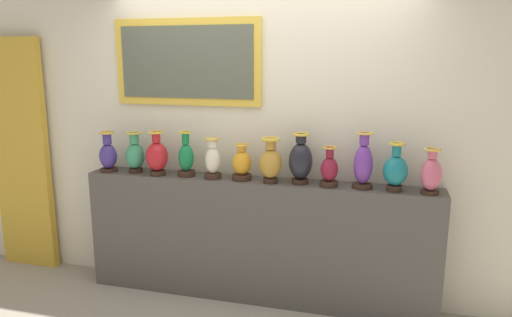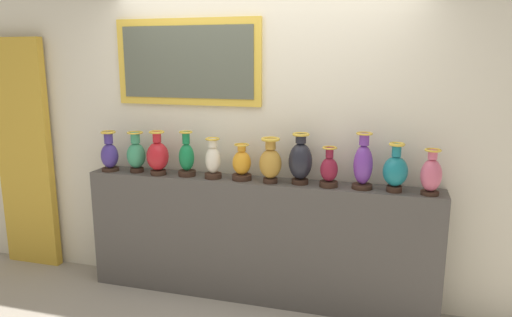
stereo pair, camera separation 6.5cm
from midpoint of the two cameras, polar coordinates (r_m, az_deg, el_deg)
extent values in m
plane|color=gray|center=(4.17, 0.47, -16.40)|extent=(11.67, 11.67, 0.00)
cube|color=#4C4742|center=(3.95, 0.48, -9.85)|extent=(2.90, 0.28, 1.03)
cube|color=beige|center=(3.90, 1.31, 4.43)|extent=(5.67, 0.10, 2.94)
cube|color=gold|center=(4.01, -7.82, 11.47)|extent=(1.27, 0.03, 0.71)
cube|color=#4E5344|center=(3.99, -7.94, 11.46)|extent=(1.15, 0.01, 0.59)
cube|color=gold|center=(4.98, -25.83, 0.41)|extent=(0.57, 0.08, 2.17)
cylinder|color=#382319|center=(4.28, -16.77, -1.25)|extent=(0.15, 0.15, 0.03)
ellipsoid|color=#3F2D7F|center=(4.26, -16.87, 0.32)|extent=(0.15, 0.15, 0.21)
cylinder|color=#3F2D7F|center=(4.23, -17.00, 2.40)|extent=(0.07, 0.07, 0.10)
torus|color=gold|center=(4.22, -17.04, 3.06)|extent=(0.13, 0.13, 0.02)
cylinder|color=#382319|center=(4.18, -13.77, -1.34)|extent=(0.11, 0.11, 0.04)
ellipsoid|color=#388C60|center=(4.15, -13.86, 0.36)|extent=(0.16, 0.16, 0.22)
cylinder|color=#388C60|center=(4.12, -13.96, 2.44)|extent=(0.08, 0.08, 0.09)
torus|color=gold|center=(4.11, -14.00, 3.06)|extent=(0.14, 0.14, 0.02)
cylinder|color=#382319|center=(4.04, -11.27, -1.65)|extent=(0.13, 0.13, 0.04)
ellipsoid|color=red|center=(4.01, -11.35, 0.27)|extent=(0.19, 0.19, 0.24)
cylinder|color=red|center=(3.98, -11.45, 2.56)|extent=(0.07, 0.07, 0.09)
torus|color=gold|center=(3.98, -11.47, 3.16)|extent=(0.13, 0.13, 0.02)
cylinder|color=#382319|center=(3.96, -7.87, -1.76)|extent=(0.14, 0.14, 0.04)
ellipsoid|color=#14723D|center=(3.93, -7.93, 0.16)|extent=(0.13, 0.13, 0.23)
cylinder|color=#14723D|center=(3.90, -8.00, 2.48)|extent=(0.06, 0.06, 0.10)
torus|color=gold|center=(3.90, -8.02, 3.18)|extent=(0.11, 0.11, 0.01)
cylinder|color=#382319|center=(3.86, -4.72, -2.08)|extent=(0.14, 0.14, 0.04)
ellipsoid|color=beige|center=(3.83, -4.75, -0.19)|extent=(0.12, 0.12, 0.22)
cylinder|color=beige|center=(3.80, -4.79, 1.89)|extent=(0.07, 0.07, 0.07)
torus|color=gold|center=(3.80, -4.80, 2.38)|extent=(0.12, 0.12, 0.02)
cylinder|color=#382319|center=(3.80, -1.23, -2.26)|extent=(0.16, 0.16, 0.04)
ellipsoid|color=orange|center=(3.77, -1.24, -0.52)|extent=(0.15, 0.15, 0.19)
cylinder|color=orange|center=(3.75, -1.25, 1.30)|extent=(0.07, 0.07, 0.05)
torus|color=gold|center=(3.74, -1.25, 1.68)|extent=(0.12, 0.12, 0.01)
cylinder|color=#382319|center=(3.71, 2.24, -2.65)|extent=(0.11, 0.11, 0.04)
ellipsoid|color=#B27F2D|center=(3.68, 2.26, -0.63)|extent=(0.18, 0.18, 0.23)
cylinder|color=#B27F2D|center=(3.65, 2.28, 1.74)|extent=(0.08, 0.08, 0.08)
torus|color=gold|center=(3.64, 2.29, 2.36)|extent=(0.15, 0.15, 0.02)
cylinder|color=#382319|center=(3.70, 5.85, -2.77)|extent=(0.13, 0.13, 0.04)
ellipsoid|color=black|center=(3.66, 5.90, -0.33)|extent=(0.18, 0.18, 0.28)
cylinder|color=black|center=(3.63, 5.96, 2.40)|extent=(0.08, 0.08, 0.07)
torus|color=gold|center=(3.62, 5.97, 2.93)|extent=(0.13, 0.13, 0.02)
cylinder|color=#382319|center=(3.64, 9.28, -3.06)|extent=(0.14, 0.14, 0.04)
ellipsoid|color=maroon|center=(3.62, 9.34, -1.32)|extent=(0.13, 0.13, 0.18)
cylinder|color=maroon|center=(3.59, 9.41, 0.70)|extent=(0.06, 0.06, 0.08)
torus|color=gold|center=(3.58, 9.43, 1.30)|extent=(0.11, 0.11, 0.01)
cylinder|color=#382319|center=(3.64, 13.20, -3.31)|extent=(0.15, 0.15, 0.03)
ellipsoid|color=#6B3393|center=(3.60, 13.33, -0.76)|extent=(0.14, 0.14, 0.30)
cylinder|color=#6B3393|center=(3.56, 13.48, 2.26)|extent=(0.07, 0.07, 0.09)
torus|color=gold|center=(3.56, 13.51, 2.96)|extent=(0.12, 0.12, 0.02)
cylinder|color=#382319|center=(3.62, 16.87, -3.52)|extent=(0.11, 0.11, 0.04)
ellipsoid|color=#19727A|center=(3.59, 17.00, -1.49)|extent=(0.18, 0.18, 0.22)
cylinder|color=#19727A|center=(3.55, 17.15, 0.94)|extent=(0.07, 0.07, 0.09)
torus|color=gold|center=(3.55, 17.20, 1.66)|extent=(0.11, 0.11, 0.02)
cylinder|color=#382319|center=(3.62, 20.76, -3.92)|extent=(0.13, 0.13, 0.03)
ellipsoid|color=#CC5972|center=(3.59, 20.91, -1.91)|extent=(0.15, 0.15, 0.23)
cylinder|color=#CC5972|center=(3.56, 21.09, 0.44)|extent=(0.07, 0.07, 0.06)
torus|color=gold|center=(3.55, 21.13, 0.95)|extent=(0.12, 0.12, 0.02)
camera|label=1|loc=(0.03, -89.50, 0.11)|focal=33.07mm
camera|label=2|loc=(0.03, 90.50, -0.11)|focal=33.07mm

